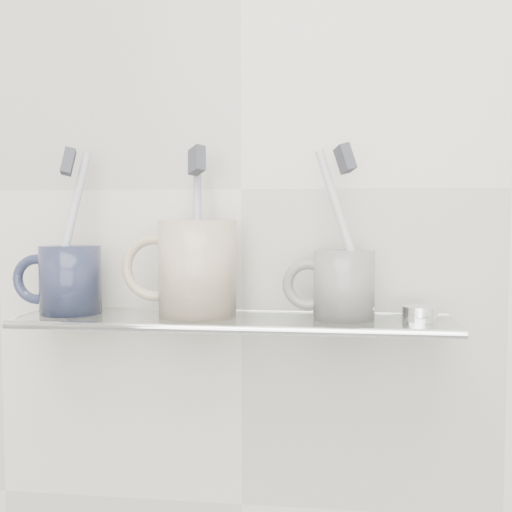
% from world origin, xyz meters
% --- Properties ---
extents(wall_back, '(2.50, 0.00, 2.50)m').
position_xyz_m(wall_back, '(0.00, 1.10, 1.25)').
color(wall_back, beige).
rests_on(wall_back, ground).
extents(shelf_glass, '(0.50, 0.12, 0.01)m').
position_xyz_m(shelf_glass, '(0.00, 1.04, 1.10)').
color(shelf_glass, silver).
rests_on(shelf_glass, wall_back).
extents(shelf_rail, '(0.50, 0.01, 0.01)m').
position_xyz_m(shelf_rail, '(0.00, 0.98, 1.10)').
color(shelf_rail, silver).
rests_on(shelf_rail, shelf_glass).
extents(bracket_left, '(0.02, 0.03, 0.02)m').
position_xyz_m(bracket_left, '(-0.21, 1.09, 1.09)').
color(bracket_left, silver).
rests_on(bracket_left, wall_back).
extents(bracket_right, '(0.02, 0.03, 0.02)m').
position_xyz_m(bracket_right, '(0.21, 1.09, 1.09)').
color(bracket_right, silver).
rests_on(bracket_right, wall_back).
extents(mug_left, '(0.09, 0.09, 0.08)m').
position_xyz_m(mug_left, '(-0.20, 1.04, 1.14)').
color(mug_left, '#1E2438').
rests_on(mug_left, shelf_glass).
extents(mug_left_handle, '(0.06, 0.01, 0.06)m').
position_xyz_m(mug_left_handle, '(-0.24, 1.04, 1.14)').
color(mug_left_handle, '#1E2438').
rests_on(mug_left_handle, mug_left).
extents(toothbrush_left, '(0.04, 0.05, 0.19)m').
position_xyz_m(toothbrush_left, '(-0.20, 1.04, 1.20)').
color(toothbrush_left, '#B0BABE').
rests_on(toothbrush_left, mug_left).
extents(bristles_left, '(0.02, 0.03, 0.03)m').
position_xyz_m(bristles_left, '(-0.20, 1.04, 1.28)').
color(bristles_left, '#383A43').
rests_on(bristles_left, toothbrush_left).
extents(mug_center, '(0.09, 0.09, 0.11)m').
position_xyz_m(mug_center, '(-0.04, 1.04, 1.16)').
color(mug_center, beige).
rests_on(mug_center, shelf_glass).
extents(mug_center_handle, '(0.08, 0.01, 0.08)m').
position_xyz_m(mug_center_handle, '(-0.09, 1.04, 1.16)').
color(mug_center_handle, beige).
rests_on(mug_center_handle, mug_center).
extents(toothbrush_center, '(0.03, 0.07, 0.19)m').
position_xyz_m(toothbrush_center, '(-0.04, 1.04, 1.20)').
color(toothbrush_center, '#8989A8').
rests_on(toothbrush_center, mug_center).
extents(bristles_center, '(0.03, 0.03, 0.04)m').
position_xyz_m(bristles_center, '(-0.04, 1.04, 1.28)').
color(bristles_center, '#383A43').
rests_on(bristles_center, toothbrush_center).
extents(mug_right, '(0.09, 0.09, 0.08)m').
position_xyz_m(mug_right, '(0.13, 1.04, 1.14)').
color(mug_right, silver).
rests_on(mug_right, shelf_glass).
extents(mug_right_handle, '(0.06, 0.01, 0.06)m').
position_xyz_m(mug_right_handle, '(0.09, 1.04, 1.14)').
color(mug_right_handle, silver).
rests_on(mug_right_handle, mug_right).
extents(toothbrush_right, '(0.07, 0.03, 0.18)m').
position_xyz_m(toothbrush_right, '(0.13, 1.04, 1.20)').
color(toothbrush_right, silver).
rests_on(toothbrush_right, mug_right).
extents(bristles_right, '(0.03, 0.03, 0.04)m').
position_xyz_m(bristles_right, '(0.13, 1.04, 1.28)').
color(bristles_right, '#383A43').
rests_on(bristles_right, toothbrush_right).
extents(chrome_cap, '(0.04, 0.04, 0.02)m').
position_xyz_m(chrome_cap, '(0.21, 1.04, 1.11)').
color(chrome_cap, silver).
rests_on(chrome_cap, shelf_glass).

